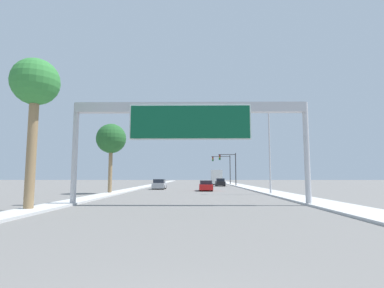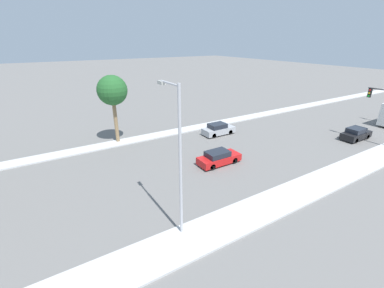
{
  "view_description": "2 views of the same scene",
  "coord_description": "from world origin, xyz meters",
  "px_view_note": "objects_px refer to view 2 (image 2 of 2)",
  "views": [
    {
      "loc": [
        0.4,
        -3.06,
        2.03
      ],
      "look_at": [
        0.0,
        27.77,
        5.33
      ],
      "focal_mm": 28.0,
      "sensor_mm": 36.0,
      "label": 1
    },
    {
      "loc": [
        20.3,
        23.77,
        11.76
      ],
      "look_at": [
        -0.23,
        36.38,
        1.9
      ],
      "focal_mm": 24.0,
      "sensor_mm": 36.0,
      "label": 2
    }
  ],
  "objects_px": {
    "car_far_left": "(218,129)",
    "palm_tree_background": "(112,91)",
    "car_near_right": "(219,158)",
    "street_lamp_right": "(178,153)",
    "car_near_left": "(356,134)"
  },
  "relations": [
    {
      "from": "car_near_right",
      "to": "street_lamp_right",
      "type": "relative_size",
      "value": 0.46
    },
    {
      "from": "car_far_left",
      "to": "palm_tree_background",
      "type": "height_order",
      "value": "palm_tree_background"
    },
    {
      "from": "car_near_right",
      "to": "car_near_left",
      "type": "xyz_separation_m",
      "value": [
        3.5,
        18.92,
        0.05
      ]
    },
    {
      "from": "car_far_left",
      "to": "palm_tree_background",
      "type": "xyz_separation_m",
      "value": [
        -4.22,
        -12.17,
        5.56
      ]
    },
    {
      "from": "palm_tree_background",
      "to": "street_lamp_right",
      "type": "bearing_deg",
      "value": -3.87
    },
    {
      "from": "car_far_left",
      "to": "car_near_right",
      "type": "xyz_separation_m",
      "value": [
        7.0,
        -5.21,
        -0.04
      ]
    },
    {
      "from": "car_far_left",
      "to": "car_near_right",
      "type": "distance_m",
      "value": 8.73
    },
    {
      "from": "car_near_right",
      "to": "street_lamp_right",
      "type": "bearing_deg",
      "value": -51.11
    },
    {
      "from": "palm_tree_background",
      "to": "car_near_right",
      "type": "bearing_deg",
      "value": 31.8
    },
    {
      "from": "car_near_right",
      "to": "palm_tree_background",
      "type": "height_order",
      "value": "palm_tree_background"
    },
    {
      "from": "car_near_right",
      "to": "palm_tree_background",
      "type": "xyz_separation_m",
      "value": [
        -11.22,
        -6.96,
        5.61
      ]
    },
    {
      "from": "car_near_left",
      "to": "street_lamp_right",
      "type": "bearing_deg",
      "value": -83.51
    },
    {
      "from": "car_near_right",
      "to": "car_near_left",
      "type": "distance_m",
      "value": 19.24
    },
    {
      "from": "street_lamp_right",
      "to": "car_far_left",
      "type": "bearing_deg",
      "value": 135.45
    },
    {
      "from": "car_far_left",
      "to": "car_near_right",
      "type": "height_order",
      "value": "car_far_left"
    }
  ]
}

